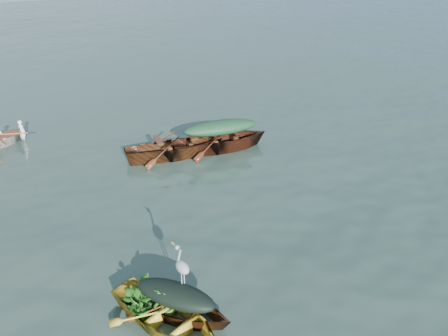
% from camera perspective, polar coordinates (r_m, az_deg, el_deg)
% --- Properties ---
extents(ground, '(140.00, 140.00, 0.00)m').
position_cam_1_polar(ground, '(11.00, 8.51, -10.71)').
color(ground, '#2D3F36').
rests_on(ground, ground).
extents(yellow_dinghy, '(2.26, 3.59, 0.91)m').
position_cam_1_polar(yellow_dinghy, '(9.15, -7.42, -19.79)').
color(yellow_dinghy, gold).
rests_on(yellow_dinghy, ground).
extents(dark_covered_boat, '(2.55, 3.32, 0.75)m').
position_cam_1_polar(dark_covered_boat, '(9.35, -6.20, -18.48)').
color(dark_covered_boat, '#553213').
rests_on(dark_covered_boat, ground).
extents(green_tarp_boat, '(5.32, 2.89, 1.23)m').
position_cam_1_polar(green_tarp_boat, '(16.23, -0.46, 2.37)').
color(green_tarp_boat, '#452110').
rests_on(green_tarp_boat, ground).
extents(open_wooden_boat, '(5.19, 2.91, 1.19)m').
position_cam_1_polar(open_wooden_boat, '(15.76, -6.29, 1.46)').
color(open_wooden_boat, '#572B15').
rests_on(open_wooden_boat, ground).
extents(dark_tarp_cover, '(1.40, 1.83, 0.40)m').
position_cam_1_polar(dark_tarp_cover, '(8.95, -6.39, -15.86)').
color(dark_tarp_cover, black).
rests_on(dark_tarp_cover, dark_covered_boat).
extents(green_tarp_cover, '(2.92, 1.59, 0.52)m').
position_cam_1_polar(green_tarp_cover, '(15.89, -0.47, 5.26)').
color(green_tarp_cover, '#183C26').
rests_on(green_tarp_cover, green_tarp_boat).
extents(thwart_benches, '(2.64, 1.60, 0.04)m').
position_cam_1_polar(thwart_benches, '(15.52, -6.40, 3.52)').
color(thwart_benches, '#431D0F').
rests_on(thwart_benches, open_wooden_boat).
extents(heron, '(0.37, 0.46, 0.92)m').
position_cam_1_polar(heron, '(8.84, -5.41, -13.58)').
color(heron, '#9CA0A5').
rests_on(heron, yellow_dinghy).
extents(dinghy_weeds, '(0.91, 1.05, 0.60)m').
position_cam_1_polar(dinghy_weeds, '(8.96, -10.15, -14.63)').
color(dinghy_weeds, '#3A751E').
rests_on(dinghy_weeds, yellow_dinghy).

